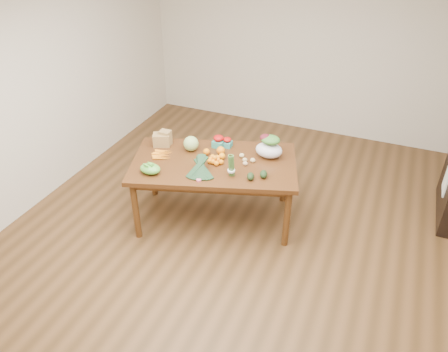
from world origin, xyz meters
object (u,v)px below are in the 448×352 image
at_px(dining_table, 214,190).
at_px(mandarin_cluster, 215,159).
at_px(cabbage, 191,144).
at_px(salad_bag, 269,148).
at_px(paper_bag, 161,139).
at_px(kale_bunch, 200,169).
at_px(asparagus_bundle, 231,165).

bearing_deg(dining_table, mandarin_cluster, -63.99).
xyz_separation_m(cabbage, salad_bag, (0.84, 0.20, 0.03)).
relative_size(paper_bag, kale_bunch, 0.61).
distance_m(paper_bag, cabbage, 0.36).
xyz_separation_m(dining_table, asparagus_bundle, (0.28, -0.19, 0.50)).
relative_size(dining_table, kale_bunch, 4.36).
relative_size(paper_bag, asparagus_bundle, 0.98).
height_order(dining_table, asparagus_bundle, asparagus_bundle).
relative_size(dining_table, mandarin_cluster, 9.70).
bearing_deg(cabbage, kale_bunch, -54.15).
relative_size(kale_bunch, asparagus_bundle, 1.60).
xyz_separation_m(paper_bag, kale_bunch, (0.67, -0.41, -0.01)).
relative_size(paper_bag, mandarin_cluster, 1.36).
xyz_separation_m(mandarin_cluster, salad_bag, (0.49, 0.34, 0.07)).
relative_size(dining_table, paper_bag, 7.11).
bearing_deg(kale_bunch, mandarin_cluster, 65.51).
distance_m(kale_bunch, asparagus_bundle, 0.32).
height_order(paper_bag, kale_bunch, paper_bag).
distance_m(dining_table, paper_bag, 0.84).
bearing_deg(mandarin_cluster, kale_bunch, -96.64).
relative_size(paper_bag, cabbage, 1.46).
bearing_deg(kale_bunch, salad_bag, 32.34).
distance_m(mandarin_cluster, kale_bunch, 0.29).
xyz_separation_m(dining_table, salad_bag, (0.51, 0.33, 0.49)).
bearing_deg(paper_bag, dining_table, -8.31).
xyz_separation_m(dining_table, kale_bunch, (-0.02, -0.31, 0.45)).
height_order(dining_table, salad_bag, salad_bag).
bearing_deg(kale_bunch, paper_bag, 130.94).
relative_size(cabbage, kale_bunch, 0.42).
height_order(dining_table, kale_bunch, kale_bunch).
bearing_deg(paper_bag, asparagus_bundle, -16.68).
relative_size(dining_table, asparagus_bundle, 6.98).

